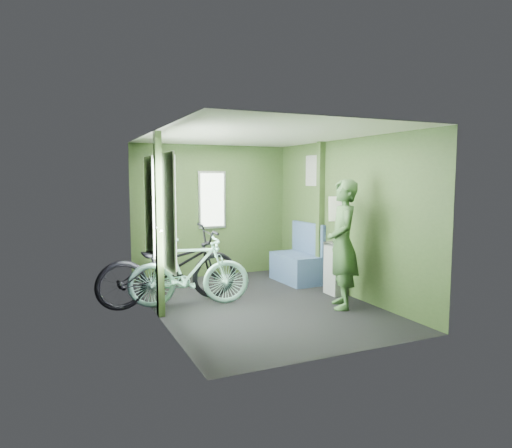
{
  "coord_description": "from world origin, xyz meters",
  "views": [
    {
      "loc": [
        -2.56,
        -5.6,
        1.74
      ],
      "look_at": [
        0.0,
        0.1,
        1.1
      ],
      "focal_mm": 32.0,
      "sensor_mm": 36.0,
      "label": 1
    }
  ],
  "objects_px": {
    "bicycle_black": "(171,304)",
    "bench_seat": "(297,264)",
    "passenger": "(343,244)",
    "waste_box": "(336,269)",
    "bicycle_mint": "(190,307)"
  },
  "relations": [
    {
      "from": "passenger",
      "to": "waste_box",
      "type": "distance_m",
      "value": 0.84
    },
    {
      "from": "bicycle_black",
      "to": "bench_seat",
      "type": "xyz_separation_m",
      "value": [
        2.27,
        0.5,
        0.29
      ]
    },
    {
      "from": "bicycle_mint",
      "to": "waste_box",
      "type": "xyz_separation_m",
      "value": [
        2.18,
        -0.24,
        0.39
      ]
    },
    {
      "from": "bicycle_black",
      "to": "waste_box",
      "type": "relative_size",
      "value": 2.58
    },
    {
      "from": "bench_seat",
      "to": "passenger",
      "type": "bearing_deg",
      "value": -99.27
    },
    {
      "from": "bicycle_black",
      "to": "waste_box",
      "type": "height_order",
      "value": "waste_box"
    },
    {
      "from": "bicycle_mint",
      "to": "passenger",
      "type": "height_order",
      "value": "passenger"
    },
    {
      "from": "bicycle_mint",
      "to": "bicycle_black",
      "type": "bearing_deg",
      "value": 54.16
    },
    {
      "from": "bicycle_mint",
      "to": "passenger",
      "type": "relative_size",
      "value": 0.95
    },
    {
      "from": "passenger",
      "to": "bicycle_black",
      "type": "bearing_deg",
      "value": -93.24
    },
    {
      "from": "passenger",
      "to": "bicycle_mint",
      "type": "bearing_deg",
      "value": -90.29
    },
    {
      "from": "waste_box",
      "to": "bench_seat",
      "type": "height_order",
      "value": "bench_seat"
    },
    {
      "from": "bench_seat",
      "to": "bicycle_black",
      "type": "bearing_deg",
      "value": -169.62
    },
    {
      "from": "bicycle_black",
      "to": "bench_seat",
      "type": "distance_m",
      "value": 2.34
    },
    {
      "from": "bicycle_mint",
      "to": "passenger",
      "type": "bearing_deg",
      "value": -102.52
    }
  ]
}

